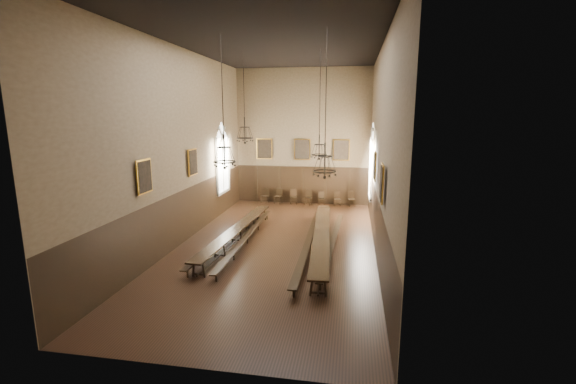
% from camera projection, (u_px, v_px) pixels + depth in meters
% --- Properties ---
extents(floor, '(9.00, 18.00, 0.02)m').
position_uv_depth(floor, '(277.00, 246.00, 17.92)').
color(floor, black).
rests_on(floor, ground).
extents(ceiling, '(9.00, 18.00, 0.02)m').
position_uv_depth(ceiling, '(275.00, 41.00, 16.14)').
color(ceiling, black).
rests_on(ceiling, ground).
extents(wall_back, '(9.00, 0.02, 9.00)m').
position_uv_depth(wall_back, '(303.00, 137.00, 25.74)').
color(wall_back, '#7E6A4D').
rests_on(wall_back, ground).
extents(wall_front, '(9.00, 0.02, 9.00)m').
position_uv_depth(wall_front, '(194.00, 185.00, 8.32)').
color(wall_front, '#7E6A4D').
rests_on(wall_front, ground).
extents(wall_left, '(0.02, 18.00, 9.00)m').
position_uv_depth(wall_left, '(180.00, 147.00, 17.77)').
color(wall_left, '#7E6A4D').
rests_on(wall_left, ground).
extents(wall_right, '(0.02, 18.00, 9.00)m').
position_uv_depth(wall_right, '(380.00, 150.00, 16.29)').
color(wall_right, '#7E6A4D').
rests_on(wall_right, ground).
extents(wainscot_panelling, '(9.00, 18.00, 2.50)m').
position_uv_depth(wainscot_panelling, '(276.00, 220.00, 17.68)').
color(wainscot_panelling, black).
rests_on(wainscot_panelling, floor).
extents(table_left, '(1.15, 9.14, 0.71)m').
position_uv_depth(table_left, '(237.00, 235.00, 18.32)').
color(table_left, black).
rests_on(table_left, floor).
extents(table_right, '(1.31, 10.17, 0.79)m').
position_uv_depth(table_right, '(322.00, 241.00, 17.31)').
color(table_right, black).
rests_on(table_right, floor).
extents(bench_left_outer, '(0.54, 9.20, 0.41)m').
position_uv_depth(bench_left_outer, '(227.00, 236.00, 18.44)').
color(bench_left_outer, black).
rests_on(bench_left_outer, floor).
extents(bench_left_inner, '(0.34, 9.41, 0.42)m').
position_uv_depth(bench_left_inner, '(247.00, 238.00, 18.18)').
color(bench_left_inner, black).
rests_on(bench_left_inner, floor).
extents(bench_right_inner, '(0.40, 10.28, 0.46)m').
position_uv_depth(bench_right_inner, '(309.00, 243.00, 17.38)').
color(bench_right_inner, black).
rests_on(bench_right_inner, floor).
extents(bench_right_outer, '(0.68, 9.22, 0.41)m').
position_uv_depth(bench_right_outer, '(332.00, 244.00, 17.39)').
color(bench_right_outer, black).
rests_on(bench_right_outer, floor).
extents(chair_1, '(0.55, 0.55, 1.01)m').
position_uv_depth(chair_1, '(265.00, 199.00, 26.54)').
color(chair_1, black).
rests_on(chair_1, floor).
extents(chair_2, '(0.57, 0.57, 1.03)m').
position_uv_depth(chair_2, '(278.00, 199.00, 26.39)').
color(chair_2, black).
rests_on(chair_2, floor).
extents(chair_3, '(0.54, 0.54, 1.01)m').
position_uv_depth(chair_3, '(294.00, 200.00, 26.19)').
color(chair_3, black).
rests_on(chair_3, floor).
extents(chair_4, '(0.54, 0.54, 1.01)m').
position_uv_depth(chair_4, '(308.00, 200.00, 25.99)').
color(chair_4, black).
rests_on(chair_4, floor).
extents(chair_5, '(0.49, 0.49, 0.90)m').
position_uv_depth(chair_5, '(322.00, 201.00, 25.94)').
color(chair_5, black).
rests_on(chair_5, floor).
extents(chair_6, '(0.46, 0.46, 0.91)m').
position_uv_depth(chair_6, '(337.00, 202.00, 25.73)').
color(chair_6, black).
rests_on(chair_6, floor).
extents(chair_7, '(0.54, 0.54, 0.98)m').
position_uv_depth(chair_7, '(352.00, 202.00, 25.61)').
color(chair_7, black).
rests_on(chair_7, floor).
extents(chandelier_back_left, '(0.85, 0.85, 4.33)m').
position_uv_depth(chandelier_back_left, '(245.00, 132.00, 19.42)').
color(chandelier_back_left, black).
rests_on(chandelier_back_left, ceiling).
extents(chandelier_back_right, '(0.77, 0.77, 5.07)m').
position_uv_depth(chandelier_back_right, '(319.00, 147.00, 18.71)').
color(chandelier_back_right, black).
rests_on(chandelier_back_right, ceiling).
extents(chandelier_front_left, '(0.89, 0.89, 5.01)m').
position_uv_depth(chandelier_front_left, '(224.00, 154.00, 15.27)').
color(chandelier_front_left, black).
rests_on(chandelier_front_left, ceiling).
extents(chandelier_front_right, '(0.86, 0.86, 5.24)m').
position_uv_depth(chandelier_front_right, '(325.00, 162.00, 14.32)').
color(chandelier_front_right, black).
rests_on(chandelier_front_right, ceiling).
extents(portrait_back_0, '(1.10, 0.12, 1.40)m').
position_uv_depth(portrait_back_0, '(264.00, 149.00, 26.20)').
color(portrait_back_0, gold).
rests_on(portrait_back_0, wall_back).
extents(portrait_back_1, '(1.10, 0.12, 1.40)m').
position_uv_depth(portrait_back_1, '(302.00, 149.00, 25.77)').
color(portrait_back_1, gold).
rests_on(portrait_back_1, wall_back).
extents(portrait_back_2, '(1.10, 0.12, 1.40)m').
position_uv_depth(portrait_back_2, '(341.00, 150.00, 25.35)').
color(portrait_back_2, gold).
rests_on(portrait_back_2, wall_back).
extents(portrait_left_0, '(0.12, 1.00, 1.30)m').
position_uv_depth(portrait_left_0, '(193.00, 162.00, 18.87)').
color(portrait_left_0, gold).
rests_on(portrait_left_0, wall_left).
extents(portrait_left_1, '(0.12, 1.00, 1.30)m').
position_uv_depth(portrait_left_1, '(144.00, 176.00, 14.53)').
color(portrait_left_1, gold).
rests_on(portrait_left_1, wall_left).
extents(portrait_right_0, '(0.12, 1.00, 1.30)m').
position_uv_depth(portrait_right_0, '(375.00, 166.00, 17.44)').
color(portrait_right_0, gold).
rests_on(portrait_right_0, wall_right).
extents(portrait_right_1, '(0.12, 1.00, 1.30)m').
position_uv_depth(portrait_right_1, '(382.00, 183.00, 13.09)').
color(portrait_right_1, gold).
rests_on(portrait_right_1, wall_right).
extents(window_right, '(0.20, 2.20, 4.60)m').
position_uv_depth(window_right, '(372.00, 161.00, 21.84)').
color(window_right, white).
rests_on(window_right, wall_right).
extents(window_left, '(0.20, 2.20, 4.60)m').
position_uv_depth(window_left, '(222.00, 158.00, 23.29)').
color(window_left, white).
rests_on(window_left, wall_left).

